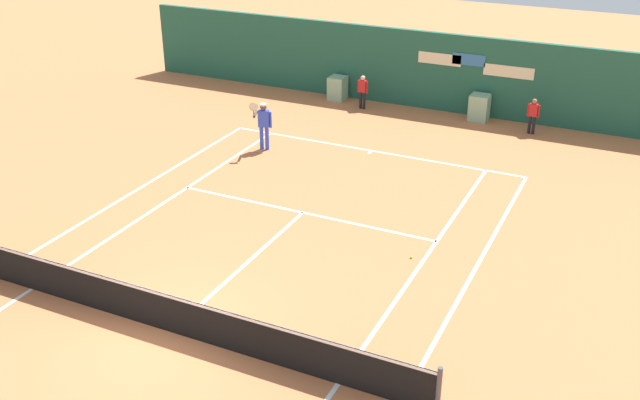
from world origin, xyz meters
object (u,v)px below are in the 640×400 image
object	(u,v)px
tennis_ball_mid_court	(411,257)
player_on_baseline	(263,122)
ball_kid_centre_post	(533,114)
ball_kid_right_post	(363,90)

from	to	relation	value
tennis_ball_mid_court	player_on_baseline	bearing A→B (deg)	145.07
tennis_ball_mid_court	ball_kid_centre_post	bearing A→B (deg)	84.83
player_on_baseline	ball_kid_centre_post	world-z (taller)	player_on_baseline
player_on_baseline	tennis_ball_mid_court	xyz separation A→B (m)	(7.09, -4.95, -0.97)
player_on_baseline	ball_kid_centre_post	size ratio (longest dim) A/B	1.42
ball_kid_centre_post	ball_kid_right_post	xyz separation A→B (m)	(-6.68, -0.00, 0.02)
ball_kid_right_post	ball_kid_centre_post	bearing A→B (deg)	-173.66
player_on_baseline	ball_kid_centre_post	xyz separation A→B (m)	(8.04, 5.59, -0.24)
ball_kid_centre_post	tennis_ball_mid_court	size ratio (longest dim) A/B	19.57
ball_kid_centre_post	tennis_ball_mid_court	xyz separation A→B (m)	(-0.95, -10.54, -0.73)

